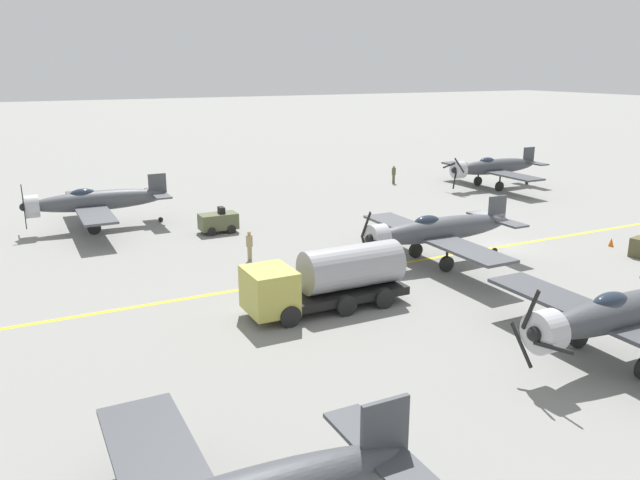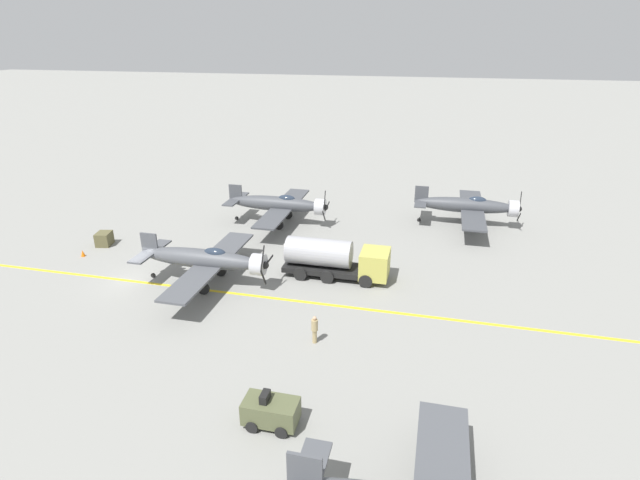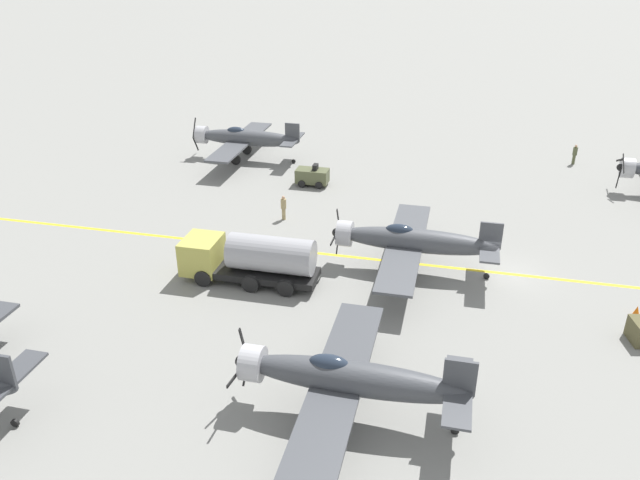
# 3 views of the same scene
# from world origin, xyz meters

# --- Properties ---
(ground_plane) EXTENTS (400.00, 400.00, 0.00)m
(ground_plane) POSITION_xyz_m (0.00, 0.00, 0.00)
(ground_plane) COLOR gray
(taxiway_stripe) EXTENTS (0.30, 160.00, 0.01)m
(taxiway_stripe) POSITION_xyz_m (0.00, 0.00, 0.00)
(taxiway_stripe) COLOR yellow
(taxiway_stripe) RESTS_ON ground
(airplane_mid_center) EXTENTS (12.00, 9.98, 3.65)m
(airplane_mid_center) POSITION_xyz_m (-0.92, 5.42, 2.01)
(airplane_mid_center) COLOR #4A4C51
(airplane_mid_center) RESTS_ON ground
(airplane_near_right) EXTENTS (12.00, 9.98, 3.65)m
(airplane_near_right) POSITION_xyz_m (15.82, -13.71, 2.01)
(airplane_near_right) COLOR #404247
(airplane_near_right) RESTS_ON ground
(airplane_far_right) EXTENTS (12.00, 9.98, 3.65)m
(airplane_far_right) POSITION_xyz_m (16.58, 22.13, 2.01)
(airplane_far_right) COLOR #494B50
(airplane_far_right) RESTS_ON ground
(airplane_mid_left) EXTENTS (12.00, 9.98, 3.72)m
(airplane_mid_left) POSITION_xyz_m (-14.37, 6.73, 2.01)
(airplane_mid_left) COLOR #43454A
(airplane_mid_left) RESTS_ON ground
(fuel_tanker) EXTENTS (2.68, 8.00, 2.98)m
(fuel_tanker) POSITION_xyz_m (-4.34, 14.44, 1.51)
(fuel_tanker) COLOR black
(fuel_tanker) RESTS_ON ground
(tow_tractor) EXTENTS (1.57, 2.60, 1.79)m
(tow_tractor) POSITION_xyz_m (11.71, 14.63, 0.79)
(tow_tractor) COLOR #515638
(tow_tractor) RESTS_ON ground
(ground_crew_walking) EXTENTS (0.39, 0.39, 1.81)m
(ground_crew_walking) POSITION_xyz_m (4.61, 14.98, 0.99)
(ground_crew_walking) COLOR tan
(ground_crew_walking) RESTS_ON ground
(ground_crew_inspecting) EXTENTS (0.39, 0.39, 1.79)m
(ground_crew_inspecting) POSITION_xyz_m (22.08, -6.74, 0.98)
(ground_crew_inspecting) COLOR #515638
(ground_crew_inspecting) RESTS_ON ground
(traffic_cone) EXTENTS (0.36, 0.36, 0.55)m
(traffic_cone) POSITION_xyz_m (-3.10, -6.96, 0.28)
(traffic_cone) COLOR orange
(traffic_cone) RESTS_ON ground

